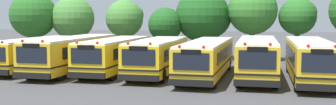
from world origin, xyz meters
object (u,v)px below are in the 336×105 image
(school_bus_3, at_px, (158,56))
(tree_2, at_px, (126,18))
(school_bus_1, at_px, (73,53))
(tree_3, at_px, (166,24))
(tree_0, at_px, (34,15))
(tree_6, at_px, (299,16))
(school_bus_2, at_px, (115,54))
(school_bus_5, at_px, (257,57))
(tree_1, at_px, (72,18))
(school_bus_4, at_px, (207,57))
(tree_5, at_px, (253,11))
(school_bus_6, at_px, (309,59))
(tree_4, at_px, (205,16))
(school_bus_0, at_px, (35,53))

(school_bus_3, distance_m, tree_2, 12.43)
(school_bus_1, relative_size, tree_3, 2.22)
(tree_0, bearing_deg, tree_6, 6.50)
(school_bus_2, xyz_separation_m, tree_0, (-11.42, 7.92, 2.86))
(school_bus_2, distance_m, tree_2, 10.92)
(school_bus_1, height_order, tree_3, tree_3)
(tree_0, xyz_separation_m, tree_6, (24.96, 2.84, -0.11))
(school_bus_5, bearing_deg, tree_2, -39.37)
(school_bus_1, height_order, school_bus_5, school_bus_5)
(tree_1, xyz_separation_m, tree_3, (9.69, -0.07, -0.57))
(school_bus_4, bearing_deg, school_bus_5, -172.56)
(school_bus_2, height_order, school_bus_5, school_bus_5)
(school_bus_4, bearing_deg, tree_0, -23.62)
(tree_2, bearing_deg, school_bus_4, -48.10)
(tree_2, bearing_deg, tree_5, 1.37)
(school_bus_1, bearing_deg, school_bus_6, -179.70)
(school_bus_3, height_order, tree_0, tree_0)
(school_bus_5, xyz_separation_m, tree_3, (-8.49, 9.30, 1.93))
(tree_6, bearing_deg, school_bus_4, -121.29)
(tree_2, xyz_separation_m, tree_4, (7.83, 0.26, 0.21))
(school_bus_2, xyz_separation_m, tree_5, (9.45, 10.54, 3.24))
(tree_3, relative_size, tree_5, 0.71)
(tree_3, bearing_deg, tree_2, 167.48)
(school_bus_4, xyz_separation_m, tree_1, (-14.86, 9.74, 2.57))
(tree_4, bearing_deg, school_bus_3, -99.08)
(tree_1, relative_size, tree_4, 0.90)
(school_bus_1, distance_m, tree_4, 13.81)
(school_bus_6, relative_size, tree_6, 1.92)
(tree_3, distance_m, tree_4, 3.74)
(school_bus_5, distance_m, tree_5, 11.05)
(school_bus_5, height_order, tree_5, tree_5)
(school_bus_2, relative_size, school_bus_4, 0.86)
(school_bus_5, relative_size, tree_3, 2.19)
(tree_0, height_order, tree_3, tree_0)
(tree_0, xyz_separation_m, tree_3, (13.00, 1.36, -0.87))
(school_bus_1, xyz_separation_m, tree_5, (12.59, 10.84, 3.19))
(tree_4, bearing_deg, school_bus_4, -81.02)
(tree_5, bearing_deg, school_bus_5, -86.62)
(school_bus_5, height_order, tree_0, tree_0)
(school_bus_1, distance_m, tree_3, 10.85)
(school_bus_2, bearing_deg, tree_2, -74.54)
(tree_2, distance_m, tree_6, 16.34)
(school_bus_6, height_order, tree_2, tree_2)
(school_bus_4, distance_m, tree_1, 17.96)
(school_bus_0, bearing_deg, school_bus_4, 179.34)
(school_bus_3, distance_m, school_bus_6, 10.02)
(school_bus_1, distance_m, tree_1, 11.13)
(school_bus_5, distance_m, tree_1, 20.60)
(tree_4, relative_size, tree_6, 1.16)
(tree_1, distance_m, tree_5, 17.61)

